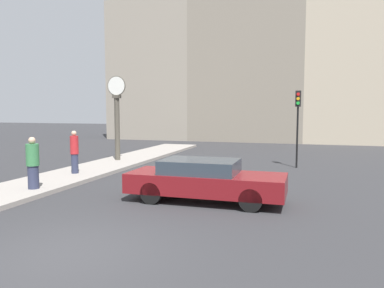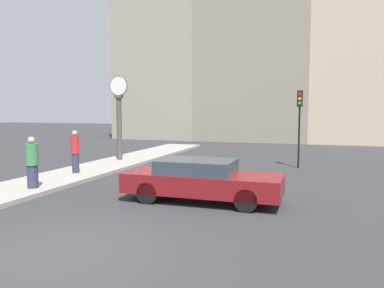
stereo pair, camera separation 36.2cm
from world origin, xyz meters
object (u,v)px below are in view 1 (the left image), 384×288
object	(u,v)px
pedestrian_red_top	(74,152)
sedan_car	(205,180)
traffic_light_far	(298,113)
pedestrian_green_hoodie	(33,163)
street_clock	(117,116)

from	to	relation	value
pedestrian_red_top	sedan_car	bearing A→B (deg)	-21.27
traffic_light_far	pedestrian_green_hoodie	xyz separation A→B (m)	(-8.26, -8.35, -1.64)
pedestrian_green_hoodie	pedestrian_red_top	distance (m)	3.08
sedan_car	traffic_light_far	bearing A→B (deg)	72.22
traffic_light_far	pedestrian_red_top	distance (m)	10.36
street_clock	pedestrian_red_top	bearing A→B (deg)	-85.70
street_clock	pedestrian_green_hoodie	xyz separation A→B (m)	(0.81, -7.31, -1.46)
traffic_light_far	pedestrian_green_hoodie	size ratio (longest dim) A/B	2.13
sedan_car	pedestrian_green_hoodie	distance (m)	5.82
traffic_light_far	pedestrian_green_hoodie	distance (m)	11.86
traffic_light_far	pedestrian_red_top	size ratio (longest dim) A/B	2.08
traffic_light_far	pedestrian_red_top	world-z (taller)	traffic_light_far
pedestrian_red_top	pedestrian_green_hoodie	bearing A→B (deg)	-80.93
sedan_car	pedestrian_red_top	bearing A→B (deg)	158.73
sedan_car	pedestrian_red_top	xyz separation A→B (m)	(-6.27, 2.44, 0.38)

